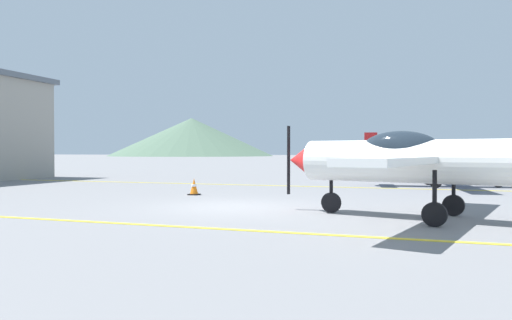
# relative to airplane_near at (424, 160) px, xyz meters

# --- Properties ---
(ground_plane) EXTENTS (400.00, 400.00, 0.00)m
(ground_plane) POSITION_rel_airplane_near_xyz_m (-4.94, 0.92, -1.35)
(ground_plane) COLOR slate
(apron_line_near) EXTENTS (80.00, 0.16, 0.01)m
(apron_line_near) POSITION_rel_airplane_near_xyz_m (-4.94, -2.73, -1.35)
(apron_line_near) COLOR yellow
(apron_line_near) RESTS_ON ground_plane
(apron_line_far) EXTENTS (80.00, 0.16, 0.01)m
(apron_line_far) POSITION_rel_airplane_near_xyz_m (-4.94, 9.31, -1.35)
(apron_line_far) COLOR yellow
(apron_line_far) RESTS_ON ground_plane
(airplane_near) EXTENTS (7.03, 7.98, 2.40)m
(airplane_near) POSITION_rel_airplane_near_xyz_m (0.00, 0.00, 0.00)
(airplane_near) COLOR white
(airplane_near) RESTS_ON ground_plane
(airplane_mid) EXTENTS (7.01, 8.04, 2.40)m
(airplane_mid) POSITION_rel_airplane_near_xyz_m (0.90, 11.12, 0.00)
(airplane_mid) COLOR #33478C
(airplane_mid) RESTS_ON ground_plane
(traffic_cone_front) EXTENTS (0.36, 0.36, 0.59)m
(traffic_cone_front) POSITION_rel_airplane_near_xyz_m (-7.67, 3.97, -1.06)
(traffic_cone_front) COLOR black
(traffic_cone_front) RESTS_ON ground_plane
(hill_left) EXTENTS (57.84, 57.84, 13.38)m
(hill_left) POSITION_rel_airplane_near_xyz_m (-75.96, 143.07, 5.34)
(hill_left) COLOR #4C6651
(hill_left) RESTS_ON ground_plane
(hill_centerleft) EXTENTS (61.90, 61.90, 7.94)m
(hill_centerleft) POSITION_rel_airplane_near_xyz_m (-6.12, 147.23, 2.62)
(hill_centerleft) COLOR #4C6651
(hill_centerleft) RESTS_ON ground_plane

